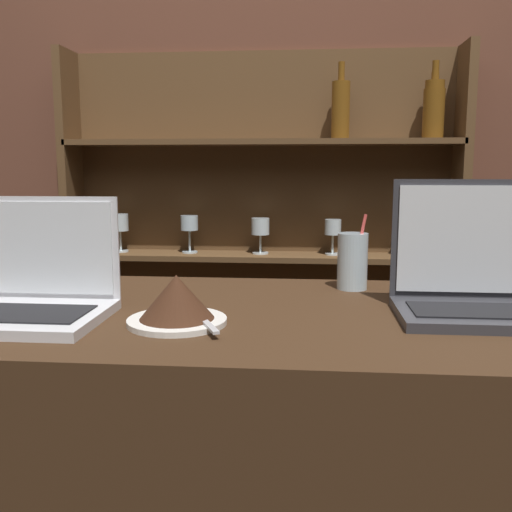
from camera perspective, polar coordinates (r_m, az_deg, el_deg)
back_wall at (r=2.20m, az=3.10°, el=11.77°), size 7.00×0.06×2.70m
back_shelf at (r=2.15m, az=0.99°, el=-0.96°), size 1.44×0.18×1.66m
laptop_near at (r=1.12m, az=-22.09°, el=-3.34°), size 0.30×0.23×0.21m
laptop_far at (r=1.12m, az=21.25°, el=-2.54°), size 0.30×0.20×0.25m
cake_plate at (r=1.00m, az=-7.92°, el=-4.52°), size 0.18×0.18×0.09m
water_glass at (r=1.28m, az=9.63°, el=-0.50°), size 0.07×0.07×0.17m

